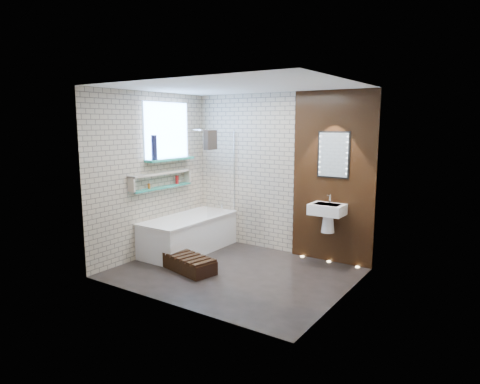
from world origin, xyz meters
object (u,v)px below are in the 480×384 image
Objects in this scene: bathtub at (189,234)px; walnut_step at (188,264)px; led_mirror at (333,155)px; washbasin at (327,213)px; bath_screen at (221,174)px.

bathtub reaches higher than walnut_step.
bathtub is 2.49× the size of led_mirror.
bathtub is 2.68m from led_mirror.
bath_screen is at bearing -174.22° from washbasin.
bath_screen is 1.61× the size of walnut_step.
bath_screen is at bearing 102.78° from walnut_step.
walnut_step is at bearing -77.22° from bath_screen.
led_mirror reaches higher than washbasin.
washbasin is (2.17, 0.62, 0.50)m from bathtub.
walnut_step is (0.62, -0.75, -0.19)m from bathtub.
led_mirror is (1.82, 0.34, 0.37)m from bath_screen.
washbasin is at bearing 16.01° from bathtub.
bath_screen reaches higher than walnut_step.
bath_screen is at bearing 51.10° from bathtub.
bath_screen reaches higher than bathtub.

